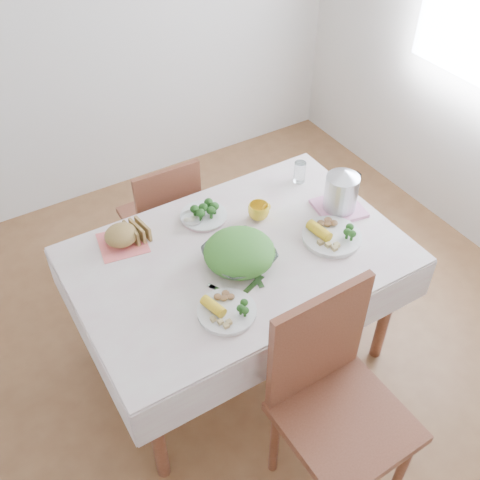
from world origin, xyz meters
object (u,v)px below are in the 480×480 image
chair_near (344,428)px  electric_kettle (341,190)px  yellow_mug (259,211)px  chair_far (159,212)px  salad_bowl (239,257)px  dinner_plate_left (227,311)px  dining_table (239,308)px  dinner_plate_right (332,237)px

chair_near → electric_kettle: (0.59, 0.83, 0.42)m
chair_near → yellow_mug: bearing=76.4°
electric_kettle → chair_far: bearing=151.3°
electric_kettle → chair_near: bearing=-103.6°
chair_near → salad_bowl: chair_near is taller
dinner_plate_left → yellow_mug: yellow_mug is taller
dining_table → dinner_plate_left: (-0.22, -0.28, 0.40)m
salad_bowl → electric_kettle: size_ratio=1.33×
salad_bowl → electric_kettle: bearing=5.8°
chair_near → dinner_plate_left: (-0.22, 0.54, 0.31)m
dinner_plate_right → yellow_mug: (-0.21, 0.31, 0.03)m
dining_table → yellow_mug: yellow_mug is taller
chair_near → dinner_plate_right: 0.86m
dining_table → chair_near: (-0.00, -0.82, 0.09)m
chair_near → yellow_mug: chair_near is taller
dining_table → chair_near: chair_near is taller
salad_bowl → dinner_plate_left: salad_bowl is taller
dining_table → electric_kettle: bearing=1.0°
chair_near → dinner_plate_right: bearing=56.6°
chair_far → dinner_plate_left: (-0.17, -1.08, 0.31)m
chair_near → dinner_plate_right: chair_near is taller
yellow_mug → electric_kettle: size_ratio=0.46×
chair_far → dinner_plate_right: chair_far is taller
dining_table → chair_far: 0.81m
dining_table → dinner_plate_right: size_ratio=4.96×
salad_bowl → chair_near: bearing=-88.2°
dinner_plate_left → chair_far: bearing=81.1°
dining_table → chair_near: size_ratio=1.33×
yellow_mug → salad_bowl: bearing=-138.0°
chair_far → dinner_plate_right: 1.10m
dining_table → yellow_mug: size_ratio=13.42×
dining_table → electric_kettle: size_ratio=6.16×
dining_table → yellow_mug: 0.51m
chair_far → dining_table: bearing=95.0°
salad_bowl → yellow_mug: yellow_mug is taller
chair_near → salad_bowl: size_ratio=3.50×
dinner_plate_right → electric_kettle: 0.25m
dining_table → salad_bowl: bearing=-117.5°
chair_near → electric_kettle: bearing=53.3°
salad_bowl → electric_kettle: (0.62, 0.06, 0.08)m
yellow_mug → electric_kettle: (0.38, -0.15, 0.08)m
yellow_mug → chair_far: bearing=113.1°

